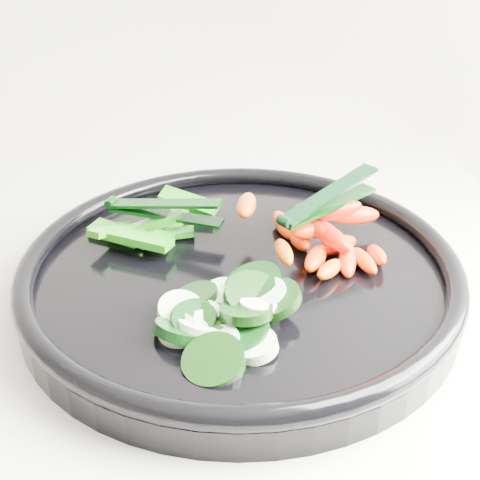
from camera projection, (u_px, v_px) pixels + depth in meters
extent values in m
cylinder|color=black|center=(240.00, 283.00, 0.57)|extent=(0.44, 0.44, 0.02)
torus|color=black|center=(240.00, 265.00, 0.56)|extent=(0.45, 0.45, 0.02)
cylinder|color=black|center=(214.00, 361.00, 0.46)|extent=(0.06, 0.06, 0.03)
cylinder|color=beige|center=(222.00, 342.00, 0.48)|extent=(0.04, 0.04, 0.02)
cylinder|color=black|center=(182.00, 331.00, 0.49)|extent=(0.05, 0.06, 0.03)
cylinder|color=#E4FCC9|center=(201.00, 329.00, 0.49)|extent=(0.05, 0.05, 0.03)
cylinder|color=black|center=(201.00, 326.00, 0.49)|extent=(0.06, 0.06, 0.03)
cylinder|color=beige|center=(181.00, 311.00, 0.51)|extent=(0.04, 0.04, 0.02)
cylinder|color=black|center=(238.00, 334.00, 0.49)|extent=(0.06, 0.06, 0.02)
cylinder|color=#D5F0C0|center=(255.00, 346.00, 0.47)|extent=(0.05, 0.05, 0.02)
cylinder|color=black|center=(196.00, 296.00, 0.53)|extent=(0.04, 0.04, 0.02)
cylinder|color=#D9ECBD|center=(221.00, 294.00, 0.53)|extent=(0.04, 0.04, 0.02)
cylinder|color=black|center=(208.00, 321.00, 0.50)|extent=(0.06, 0.06, 0.01)
cylinder|color=beige|center=(199.00, 318.00, 0.50)|extent=(0.05, 0.04, 0.01)
cylinder|color=black|center=(199.00, 322.00, 0.50)|extent=(0.06, 0.06, 0.02)
cylinder|color=beige|center=(204.00, 329.00, 0.49)|extent=(0.04, 0.04, 0.01)
cylinder|color=black|center=(196.00, 324.00, 0.50)|extent=(0.04, 0.04, 0.02)
cylinder|color=beige|center=(178.00, 332.00, 0.49)|extent=(0.04, 0.04, 0.02)
cylinder|color=black|center=(276.00, 299.00, 0.51)|extent=(0.05, 0.05, 0.03)
cylinder|color=#D8F6C5|center=(267.00, 295.00, 0.51)|extent=(0.04, 0.04, 0.02)
cylinder|color=black|center=(253.00, 297.00, 0.51)|extent=(0.06, 0.06, 0.03)
cylinder|color=beige|center=(259.00, 292.00, 0.51)|extent=(0.04, 0.04, 0.02)
cylinder|color=black|center=(254.00, 283.00, 0.53)|extent=(0.06, 0.06, 0.02)
cylinder|color=beige|center=(258.00, 285.00, 0.52)|extent=(0.04, 0.04, 0.02)
cylinder|color=black|center=(246.00, 311.00, 0.49)|extent=(0.04, 0.04, 0.02)
cylinder|color=#E6FAC8|center=(258.00, 307.00, 0.50)|extent=(0.04, 0.04, 0.01)
ellipsoid|color=#FF3600|center=(347.00, 259.00, 0.57)|extent=(0.03, 0.05, 0.02)
ellipsoid|color=#FF3600|center=(316.00, 258.00, 0.57)|extent=(0.04, 0.05, 0.02)
ellipsoid|color=#ED3700|center=(364.00, 261.00, 0.57)|extent=(0.02, 0.04, 0.01)
ellipsoid|color=#E44F00|center=(300.00, 239.00, 0.60)|extent=(0.02, 0.05, 0.03)
ellipsoid|color=#EF1D00|center=(377.00, 255.00, 0.57)|extent=(0.02, 0.04, 0.02)
ellipsoid|color=#FD5200|center=(330.00, 269.00, 0.55)|extent=(0.04, 0.04, 0.02)
ellipsoid|color=#FF3D00|center=(337.00, 245.00, 0.59)|extent=(0.05, 0.04, 0.03)
ellipsoid|color=#E44D00|center=(284.00, 225.00, 0.62)|extent=(0.02, 0.05, 0.02)
ellipsoid|color=#F95D00|center=(284.00, 252.00, 0.55)|extent=(0.02, 0.04, 0.02)
ellipsoid|color=#FC5A00|center=(337.00, 206.00, 0.62)|extent=(0.03, 0.06, 0.03)
ellipsoid|color=#FF3900|center=(314.00, 227.00, 0.59)|extent=(0.03, 0.05, 0.02)
ellipsoid|color=#F21600|center=(329.00, 235.00, 0.58)|extent=(0.04, 0.06, 0.02)
ellipsoid|color=#E73A00|center=(311.00, 231.00, 0.58)|extent=(0.05, 0.03, 0.02)
ellipsoid|color=#FF3500|center=(353.00, 215.00, 0.61)|extent=(0.06, 0.03, 0.02)
ellipsoid|color=#FB1600|center=(340.00, 211.00, 0.58)|extent=(0.05, 0.02, 0.02)
ellipsoid|color=#F34300|center=(246.00, 205.00, 0.59)|extent=(0.03, 0.05, 0.02)
ellipsoid|color=#FB1800|center=(318.00, 207.00, 0.59)|extent=(0.05, 0.02, 0.02)
cube|color=#236709|center=(156.00, 233.00, 0.61)|extent=(0.03, 0.06, 0.02)
cube|color=#09620F|center=(170.00, 233.00, 0.62)|extent=(0.04, 0.06, 0.03)
cube|color=#0F6E0A|center=(173.00, 234.00, 0.61)|extent=(0.04, 0.02, 0.01)
cube|color=#246F0A|center=(173.00, 225.00, 0.63)|extent=(0.04, 0.06, 0.02)
cube|color=#0B6509|center=(117.00, 233.00, 0.61)|extent=(0.05, 0.05, 0.01)
cube|color=#0A7111|center=(127.00, 229.00, 0.62)|extent=(0.03, 0.06, 0.02)
cube|color=#0E6009|center=(156.00, 223.00, 0.61)|extent=(0.05, 0.02, 0.02)
cube|color=#256A0A|center=(109.00, 231.00, 0.60)|extent=(0.04, 0.04, 0.02)
cube|color=#1C6109|center=(139.00, 239.00, 0.59)|extent=(0.06, 0.05, 0.01)
cube|color=#09680C|center=(189.00, 202.00, 0.65)|extent=(0.06, 0.05, 0.02)
cylinder|color=black|center=(284.00, 221.00, 0.54)|extent=(0.01, 0.01, 0.01)
cube|color=black|center=(329.00, 205.00, 0.58)|extent=(0.10, 0.07, 0.00)
cube|color=black|center=(330.00, 193.00, 0.57)|extent=(0.10, 0.07, 0.02)
cylinder|color=black|center=(111.00, 202.00, 0.63)|extent=(0.01, 0.01, 0.01)
cube|color=black|center=(165.00, 215.00, 0.61)|extent=(0.11, 0.06, 0.00)
cube|color=black|center=(164.00, 204.00, 0.61)|extent=(0.10, 0.06, 0.02)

